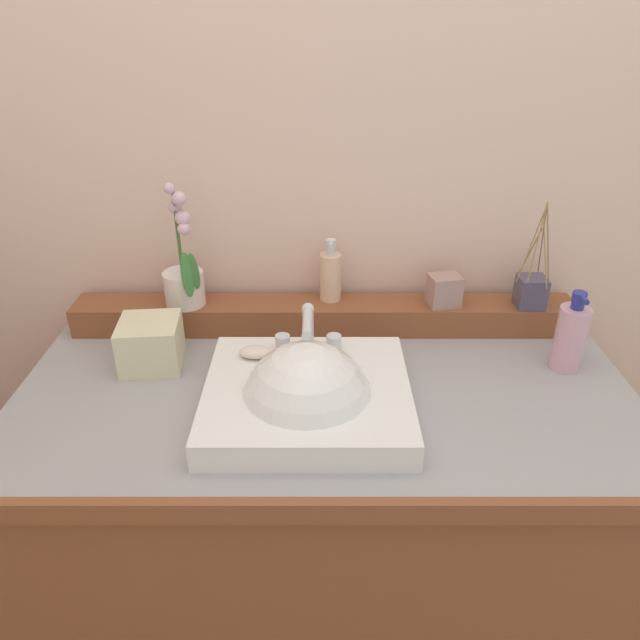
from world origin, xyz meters
name	(u,v)px	position (x,y,z in m)	size (l,w,h in m)	color
wall_back	(327,86)	(0.00, 0.44, 1.38)	(2.87, 0.20, 2.76)	beige
vanity_cabinet	(326,527)	(0.00, 0.00, 0.42)	(1.31, 0.67, 0.83)	brown
back_ledge	(326,315)	(0.00, 0.26, 0.86)	(1.23, 0.11, 0.07)	brown
sink_basin	(309,403)	(-0.04, -0.08, 0.85)	(0.41, 0.38, 0.28)	white
soap_bar	(257,352)	(-0.15, 0.03, 0.90)	(0.07, 0.04, 0.02)	beige
potted_plant	(186,274)	(-0.34, 0.25, 0.98)	(0.10, 0.12, 0.30)	silver
soap_dispenser	(332,275)	(0.01, 0.28, 0.96)	(0.05, 0.05, 0.16)	beige
reed_diffuser	(533,291)	(0.49, 0.24, 0.94)	(0.08, 0.10, 0.26)	#49455D
trinket_box	(446,291)	(0.29, 0.25, 0.94)	(0.07, 0.06, 0.08)	#A37F75
lotion_bottle	(572,337)	(0.54, 0.08, 0.91)	(0.07, 0.07, 0.19)	#D19DAD
tissue_box	(153,343)	(-0.39, 0.09, 0.88)	(0.13, 0.13, 0.11)	beige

